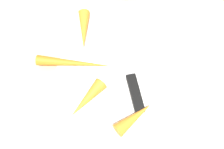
{
  "coord_description": "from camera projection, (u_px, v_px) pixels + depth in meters",
  "views": [
    {
      "loc": [
        0.25,
        0.07,
        0.56
      ],
      "look_at": [
        0.0,
        0.0,
        0.01
      ],
      "focal_mm": 42.14,
      "sensor_mm": 36.0,
      "label": 1
    }
  ],
  "objects": [
    {
      "name": "carrot_long",
      "position": [
        84.0,
        30.0,
        0.64
      ],
      "size": [
        0.11,
        0.06,
        0.03
      ],
      "primitive_type": "cone",
      "rotation": [
        0.0,
        1.57,
        0.29
      ],
      "color": "orange",
      "rests_on": "cutting_board"
    },
    {
      "name": "knife",
      "position": [
        134.0,
        88.0,
        0.59
      ],
      "size": [
        0.19,
        0.11,
        0.01
      ],
      "rotation": [
        0.0,
        0.0,
        3.61
      ],
      "color": "#B7B7BC",
      "rests_on": "cutting_board"
    },
    {
      "name": "carrot_short",
      "position": [
        87.0,
        99.0,
        0.56
      ],
      "size": [
        0.1,
        0.07,
        0.03
      ],
      "primitive_type": "cone",
      "rotation": [
        0.0,
        1.57,
        5.86
      ],
      "color": "orange",
      "rests_on": "cutting_board"
    },
    {
      "name": "cutting_board",
      "position": [
        112.0,
        76.0,
        0.61
      ],
      "size": [
        0.36,
        0.26,
        0.01
      ],
      "primitive_type": "cube",
      "color": "white",
      "rests_on": "ground_plane"
    },
    {
      "name": "carrot_shortest",
      "position": [
        134.0,
        118.0,
        0.55
      ],
      "size": [
        0.09,
        0.08,
        0.03
      ],
      "primitive_type": "cone",
      "rotation": [
        0.0,
        1.57,
        2.49
      ],
      "color": "orange",
      "rests_on": "cutting_board"
    },
    {
      "name": "carrot_longest",
      "position": [
        74.0,
        62.0,
        0.6
      ],
      "size": [
        0.05,
        0.17,
        0.02
      ],
      "primitive_type": "cone",
      "rotation": [
        0.0,
        1.57,
        1.74
      ],
      "color": "orange",
      "rests_on": "cutting_board"
    },
    {
      "name": "ground_plane",
      "position": [
        112.0,
        77.0,
        0.62
      ],
      "size": [
        1.4,
        1.4,
        0.0
      ],
      "primitive_type": "plane",
      "color": "#C6B793"
    }
  ]
}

